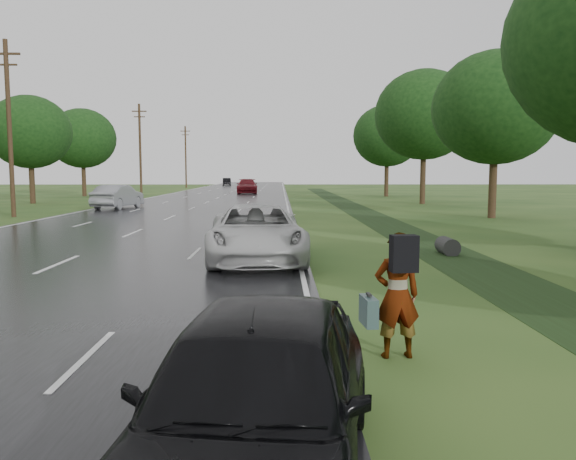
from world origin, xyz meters
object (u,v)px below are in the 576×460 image
(pedestrian, at_px, (396,294))
(white_pickup, at_px, (256,233))
(dark_sedan, at_px, (257,398))
(silver_sedan, at_px, (118,197))

(pedestrian, xyz_separation_m, white_pickup, (-2.30, 8.49, -0.06))
(white_pickup, bearing_deg, pedestrian, -78.37)
(white_pickup, xyz_separation_m, dark_sedan, (0.50, -11.81, -0.05))
(pedestrian, xyz_separation_m, dark_sedan, (-1.80, -3.32, -0.12))
(white_pickup, distance_m, dark_sedan, 11.82)
(pedestrian, height_order, dark_sedan, pedestrian)
(dark_sedan, distance_m, silver_sedan, 36.89)
(pedestrian, relative_size, white_pickup, 0.30)
(pedestrian, bearing_deg, white_pickup, -80.48)
(pedestrian, distance_m, white_pickup, 8.80)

